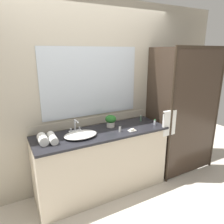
# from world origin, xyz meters

# --- Properties ---
(ground_plane) EXTENTS (8.00, 8.00, 0.00)m
(ground_plane) POSITION_xyz_m (0.00, 0.00, 0.00)
(ground_plane) COLOR beige
(wall_back_with_mirror) EXTENTS (4.40, 0.06, 2.60)m
(wall_back_with_mirror) POSITION_xyz_m (0.00, 0.34, 1.30)
(wall_back_with_mirror) COLOR #B2A893
(wall_back_with_mirror) RESTS_ON ground_plane
(vanity_cabinet) EXTENTS (1.80, 0.58, 0.90)m
(vanity_cabinet) POSITION_xyz_m (0.00, 0.01, 0.45)
(vanity_cabinet) COLOR beige
(vanity_cabinet) RESTS_ON ground_plane
(shower_enclosure) EXTENTS (1.20, 0.59, 2.00)m
(shower_enclosure) POSITION_xyz_m (1.27, -0.19, 1.02)
(shower_enclosure) COLOR #2D2319
(shower_enclosure) RESTS_ON ground_plane
(sink_basin) EXTENTS (0.41, 0.29, 0.06)m
(sink_basin) POSITION_xyz_m (-0.31, -0.04, 0.93)
(sink_basin) COLOR white
(sink_basin) RESTS_ON vanity_cabinet
(faucet) EXTENTS (0.17, 0.15, 0.18)m
(faucet) POSITION_xyz_m (-0.31, 0.15, 0.96)
(faucet) COLOR silver
(faucet) RESTS_ON vanity_cabinet
(potted_plant) EXTENTS (0.15, 0.15, 0.17)m
(potted_plant) POSITION_xyz_m (0.19, 0.11, 1.00)
(potted_plant) COLOR beige
(potted_plant) RESTS_ON vanity_cabinet
(soap_dish) EXTENTS (0.10, 0.07, 0.04)m
(soap_dish) POSITION_xyz_m (0.36, -0.17, 0.91)
(soap_dish) COLOR silver
(soap_dish) RESTS_ON vanity_cabinet
(amenity_bottle_lotion) EXTENTS (0.03, 0.03, 0.09)m
(amenity_bottle_lotion) POSITION_xyz_m (0.21, -0.11, 0.94)
(amenity_bottle_lotion) COLOR white
(amenity_bottle_lotion) RESTS_ON vanity_cabinet
(amenity_bottle_shampoo) EXTENTS (0.03, 0.03, 0.09)m
(amenity_bottle_shampoo) POSITION_xyz_m (0.71, 0.11, 0.94)
(amenity_bottle_shampoo) COLOR #4C7056
(amenity_bottle_shampoo) RESTS_ON vanity_cabinet
(amenity_bottle_conditioner) EXTENTS (0.03, 0.03, 0.08)m
(amenity_bottle_conditioner) POSITION_xyz_m (0.79, -0.12, 0.94)
(amenity_bottle_conditioner) COLOR silver
(amenity_bottle_conditioner) RESTS_ON vanity_cabinet
(rolled_towel_near_edge) EXTENTS (0.11, 0.19, 0.11)m
(rolled_towel_near_edge) POSITION_xyz_m (-0.76, -0.02, 0.95)
(rolled_towel_near_edge) COLOR white
(rolled_towel_near_edge) RESTS_ON vanity_cabinet
(rolled_towel_middle) EXTENTS (0.10, 0.25, 0.09)m
(rolled_towel_middle) POSITION_xyz_m (-0.65, -0.01, 0.95)
(rolled_towel_middle) COLOR white
(rolled_towel_middle) RESTS_ON vanity_cabinet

